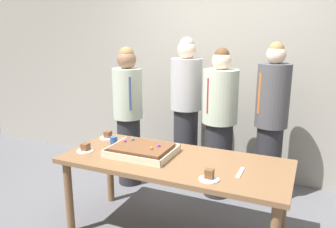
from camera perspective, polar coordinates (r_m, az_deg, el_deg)
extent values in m
cube|color=#9E998E|center=(4.17, 9.83, 9.81)|extent=(8.00, 0.12, 3.00)
cube|color=brown|center=(2.85, 1.07, -8.16)|extent=(1.92, 0.81, 0.04)
cylinder|color=brown|center=(3.19, -16.59, -13.58)|extent=(0.07, 0.07, 0.70)
cylinder|color=brown|center=(3.65, -9.89, -9.50)|extent=(0.07, 0.07, 0.70)
cylinder|color=brown|center=(3.12, 19.11, -14.41)|extent=(0.07, 0.07, 0.70)
cube|color=beige|center=(2.97, -4.50, -6.74)|extent=(0.56, 0.44, 0.01)
cube|color=beige|center=(2.78, -6.62, -7.56)|extent=(0.56, 0.01, 0.05)
cube|color=beige|center=(3.14, -2.65, -4.95)|extent=(0.56, 0.01, 0.05)
cube|color=beige|center=(3.09, -9.05, -5.40)|extent=(0.01, 0.44, 0.05)
cube|color=beige|center=(2.84, 0.45, -6.99)|extent=(0.01, 0.44, 0.05)
cube|color=brown|center=(2.95, -4.51, -6.04)|extent=(0.49, 0.37, 0.07)
sphere|color=purple|center=(2.91, -1.59, -5.39)|extent=(0.03, 0.03, 0.03)
sphere|color=orange|center=(2.85, -2.85, -5.85)|extent=(0.03, 0.03, 0.03)
sphere|color=#2D84E0|center=(3.09, -6.09, -4.30)|extent=(0.03, 0.03, 0.03)
sphere|color=purple|center=(3.06, -7.39, -4.57)|extent=(0.03, 0.03, 0.03)
cylinder|color=white|center=(2.49, 7.04, -11.04)|extent=(0.15, 0.15, 0.01)
cube|color=brown|center=(2.49, 7.10, -10.13)|extent=(0.06, 0.05, 0.07)
cylinder|color=white|center=(3.11, -14.01, -6.13)|extent=(0.15, 0.15, 0.01)
cube|color=brown|center=(3.11, -13.95, -5.47)|extent=(0.06, 0.07, 0.06)
cylinder|color=white|center=(3.43, -10.36, -4.03)|extent=(0.15, 0.15, 0.01)
cube|color=brown|center=(3.43, -10.27, -3.43)|extent=(0.06, 0.07, 0.06)
cylinder|color=#2D5199|center=(3.16, -9.26, -4.71)|extent=(0.07, 0.07, 0.10)
cube|color=silver|center=(2.64, 12.28, -9.78)|extent=(0.03, 0.20, 0.01)
cylinder|color=#28282D|center=(3.75, 8.55, -7.63)|extent=(0.30, 0.30, 0.84)
cylinder|color=#B7C6B2|center=(3.55, 8.96, 2.98)|extent=(0.37, 0.37, 0.57)
cube|color=maroon|center=(3.41, 7.05, 3.09)|extent=(0.04, 0.02, 0.36)
sphere|color=beige|center=(3.50, 9.19, 9.01)|extent=(0.20, 0.20, 0.20)
sphere|color=brown|center=(3.49, 9.23, 9.91)|extent=(0.16, 0.16, 0.16)
cylinder|color=#28282D|center=(4.05, 3.02, -5.35)|extent=(0.29, 0.29, 0.90)
cylinder|color=#B2B2B7|center=(3.86, 3.16, 5.13)|extent=(0.36, 0.36, 0.59)
sphere|color=beige|center=(3.82, 3.24, 10.93)|extent=(0.22, 0.22, 0.22)
sphere|color=#B2A899|center=(3.82, 3.25, 11.82)|extent=(0.17, 0.17, 0.17)
cylinder|color=#28282D|center=(3.73, 16.70, -8.20)|extent=(0.27, 0.27, 0.84)
cylinder|color=#4C4C51|center=(3.53, 17.54, 3.02)|extent=(0.33, 0.33, 0.64)
cube|color=orange|center=(3.42, 15.55, 3.39)|extent=(0.04, 0.02, 0.41)
sphere|color=beige|center=(3.48, 18.04, 9.62)|extent=(0.19, 0.19, 0.19)
sphere|color=olive|center=(3.47, 18.11, 10.48)|extent=(0.15, 0.15, 0.15)
cylinder|color=#28282D|center=(4.02, -6.65, -6.26)|extent=(0.27, 0.27, 0.81)
cylinder|color=#B7C6B2|center=(3.83, -6.94, 3.51)|extent=(0.34, 0.34, 0.57)
cube|color=navy|center=(3.67, -6.67, 3.50)|extent=(0.04, 0.02, 0.37)
sphere|color=#8C664C|center=(3.78, -7.12, 9.22)|extent=(0.22, 0.22, 0.22)
sphere|color=olive|center=(3.78, -7.15, 10.12)|extent=(0.17, 0.17, 0.17)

